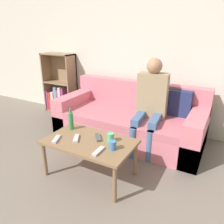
% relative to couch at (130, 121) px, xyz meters
% --- Properties ---
extents(wall_back, '(12.00, 0.06, 2.60)m').
position_rel_couch_xyz_m(wall_back, '(0.01, 0.55, 1.03)').
color(wall_back, beige).
rests_on(wall_back, ground_plane).
extents(couch, '(2.11, 0.94, 0.79)m').
position_rel_couch_xyz_m(couch, '(0.00, 0.00, 0.00)').
color(couch, '#D1707F').
rests_on(couch, ground_plane).
extents(bookshelf, '(0.63, 0.28, 1.13)m').
position_rel_couch_xyz_m(bookshelf, '(-1.68, 0.40, 0.16)').
color(bookshelf, '#8E7051').
rests_on(bookshelf, ground_plane).
extents(coffee_table, '(0.95, 0.57, 0.43)m').
position_rel_couch_xyz_m(coffee_table, '(-0.00, -1.06, 0.12)').
color(coffee_table, brown).
rests_on(coffee_table, ground_plane).
extents(person_adult, '(0.41, 0.67, 1.20)m').
position_rel_couch_xyz_m(person_adult, '(0.33, -0.08, 0.41)').
color(person_adult, '#476693').
rests_on(person_adult, ground_plane).
extents(cup_near, '(0.07, 0.07, 0.09)m').
position_rel_couch_xyz_m(cup_near, '(0.30, -1.09, 0.21)').
color(cup_near, '#3D70B2').
rests_on(cup_near, coffee_table).
extents(cup_far, '(0.08, 0.08, 0.09)m').
position_rel_couch_xyz_m(cup_far, '(0.20, -0.96, 0.21)').
color(cup_far, '#4CB77A').
rests_on(cup_far, coffee_table).
extents(tv_remote_0, '(0.05, 0.17, 0.02)m').
position_rel_couch_xyz_m(tv_remote_0, '(0.21, -1.21, 0.17)').
color(tv_remote_0, '#B7B7BC').
rests_on(tv_remote_0, coffee_table).
extents(tv_remote_1, '(0.13, 0.17, 0.02)m').
position_rel_couch_xyz_m(tv_remote_1, '(-0.14, -1.10, 0.17)').
color(tv_remote_1, '#B7B7BC').
rests_on(tv_remote_1, coffee_table).
extents(tv_remote_2, '(0.11, 0.18, 0.02)m').
position_rel_couch_xyz_m(tv_remote_2, '(-0.32, -1.21, 0.17)').
color(tv_remote_2, '#B7B7BC').
rests_on(tv_remote_2, coffee_table).
extents(tv_remote_3, '(0.15, 0.16, 0.02)m').
position_rel_couch_xyz_m(tv_remote_3, '(0.05, -0.97, 0.17)').
color(tv_remote_3, '#47474C').
rests_on(tv_remote_3, coffee_table).
extents(bottle, '(0.06, 0.06, 0.25)m').
position_rel_couch_xyz_m(bottle, '(-0.35, -0.92, 0.27)').
color(bottle, '#33844C').
rests_on(bottle, coffee_table).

